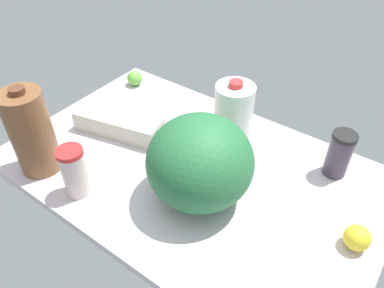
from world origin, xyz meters
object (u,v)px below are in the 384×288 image
object	(u,v)px
lime_by_jug	(135,78)
milk_jug	(233,115)
shaker_bottle	(339,154)
chocolate_milk_jug	(31,132)
lemon_loose	(357,238)
watermelon	(200,162)
egg_carton	(119,124)
tumbler_cup	(75,172)

from	to	relation	value
lime_by_jug	milk_jug	bearing A→B (deg)	171.22
milk_jug	shaker_bottle	bearing A→B (deg)	-170.30
milk_jug	chocolate_milk_jug	world-z (taller)	chocolate_milk_jug
milk_jug	lemon_loose	size ratio (longest dim) A/B	3.45
watermelon	lime_by_jug	xyz separation A→B (cm)	(58.68, -35.35, -10.13)
chocolate_milk_jug	lemon_loose	distance (cm)	96.76
shaker_bottle	chocolate_milk_jug	xyz separation A→B (cm)	(77.48, 52.98, 6.24)
lemon_loose	lime_by_jug	bearing A→B (deg)	-14.37
chocolate_milk_jug	lime_by_jug	size ratio (longest dim) A/B	4.66
egg_carton	lemon_loose	world-z (taller)	egg_carton
watermelon	tumbler_cup	size ratio (longest dim) A/B	1.85
milk_jug	chocolate_milk_jug	distance (cm)	63.69
egg_carton	chocolate_milk_jug	world-z (taller)	chocolate_milk_jug
egg_carton	lime_by_jug	size ratio (longest dim) A/B	4.97
egg_carton	lime_by_jug	xyz separation A→B (cm)	(17.75, -27.50, -0.45)
egg_carton	lime_by_jug	bearing A→B (deg)	-70.55
watermelon	lemon_loose	bearing A→B (deg)	-168.00
lime_by_jug	lemon_loose	size ratio (longest dim) A/B	0.91
tumbler_cup	milk_jug	world-z (taller)	milk_jug
tumbler_cup	milk_jug	size ratio (longest dim) A/B	0.68
egg_carton	lemon_loose	xyz separation A→B (cm)	(-84.30, -1.36, -0.14)
tumbler_cup	chocolate_milk_jug	world-z (taller)	chocolate_milk_jug
lemon_loose	egg_carton	bearing A→B (deg)	0.93
egg_carton	milk_jug	distance (cm)	41.08
chocolate_milk_jug	lime_by_jug	distance (cm)	57.27
egg_carton	shaker_bottle	distance (cm)	74.62
shaker_bottle	egg_carton	bearing A→B (deg)	19.78
lemon_loose	milk_jug	bearing A→B (deg)	-20.15
milk_jug	lemon_loose	bearing A→B (deg)	159.85
shaker_bottle	watermelon	bearing A→B (deg)	48.58
lemon_loose	watermelon	bearing A→B (deg)	12.00
egg_carton	tumbler_cup	distance (cm)	30.41
shaker_bottle	tumbler_cup	bearing A→B (deg)	41.92
tumbler_cup	lemon_loose	world-z (taller)	tumbler_cup
tumbler_cup	chocolate_milk_jug	distance (cm)	19.06
tumbler_cup	egg_carton	bearing A→B (deg)	-69.00
egg_carton	chocolate_milk_jug	bearing A→B (deg)	61.74
tumbler_cup	watermelon	bearing A→B (deg)	-146.18
watermelon	shaker_bottle	size ratio (longest dim) A/B	1.95
chocolate_milk_jug	lemon_loose	world-z (taller)	chocolate_milk_jug
tumbler_cup	chocolate_milk_jug	size ratio (longest dim) A/B	0.55
watermelon	milk_jug	world-z (taller)	watermelon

